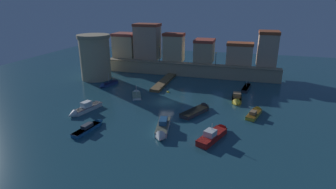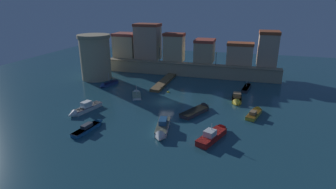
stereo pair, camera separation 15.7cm
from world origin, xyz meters
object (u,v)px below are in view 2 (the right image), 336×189
at_px(fortress_tower, 95,57).
at_px(moored_boat_5, 107,84).
at_px(moored_boat_3, 199,110).
at_px(quay_lamp_0, 160,52).
at_px(moored_boat_7, 84,109).
at_px(moored_boat_4, 247,87).
at_px(quay_lamp_1, 216,56).
at_px(moored_boat_2, 237,100).
at_px(moored_boat_0, 91,126).
at_px(moored_boat_9, 255,112).
at_px(moored_boat_6, 136,94).
at_px(moored_boat_1, 215,134).
at_px(mooring_buoy_0, 168,92).
at_px(moored_boat_8, 162,129).

bearing_deg(fortress_tower, moored_boat_5, -41.69).
bearing_deg(moored_boat_3, quay_lamp_0, 59.07).
bearing_deg(moored_boat_7, moored_boat_5, -152.17).
xyz_separation_m(quay_lamp_0, moored_boat_4, (21.65, -6.47, -5.36)).
bearing_deg(quay_lamp_1, moored_boat_2, -69.16).
distance_m(quay_lamp_0, moored_boat_0, 33.23).
distance_m(moored_boat_5, moored_boat_9, 31.79).
bearing_deg(moored_boat_5, fortress_tower, -114.75).
relative_size(fortress_tower, quay_lamp_1, 3.36).
bearing_deg(moored_boat_3, moored_boat_5, 94.85).
bearing_deg(moored_boat_9, moored_boat_6, 98.79).
distance_m(moored_boat_2, moored_boat_3, 8.83).
bearing_deg(moored_boat_1, mooring_buoy_0, 56.14).
distance_m(moored_boat_0, moored_boat_8, 10.47).
height_order(moored_boat_8, mooring_buoy_0, moored_boat_8).
relative_size(moored_boat_1, moored_boat_8, 1.01).
bearing_deg(moored_boat_2, moored_boat_3, -43.19).
bearing_deg(fortress_tower, moored_boat_4, 3.76).
height_order(moored_boat_1, moored_boat_6, moored_boat_6).
height_order(fortress_tower, quay_lamp_0, fortress_tower).
relative_size(moored_boat_8, moored_boat_9, 1.20).
relative_size(moored_boat_3, moored_boat_4, 1.03).
height_order(moored_boat_2, moored_boat_8, moored_boat_8).
xyz_separation_m(fortress_tower, moored_boat_4, (34.64, 2.27, -4.94)).
distance_m(quay_lamp_0, moored_boat_8, 33.01).
relative_size(fortress_tower, mooring_buoy_0, 18.53).
height_order(quay_lamp_0, moored_boat_5, quay_lamp_0).
relative_size(moored_boat_1, moored_boat_4, 1.05).
bearing_deg(fortress_tower, quay_lamp_1, 17.92).
bearing_deg(moored_boat_8, fortress_tower, -143.71).
height_order(moored_boat_2, moored_boat_3, moored_boat_2).
distance_m(moored_boat_6, moored_boat_7, 11.39).
height_order(moored_boat_1, moored_boat_2, moored_boat_1).
xyz_separation_m(quay_lamp_0, quay_lamp_1, (14.04, 0.00, -0.46)).
bearing_deg(moored_boat_9, moored_boat_1, 167.44).
bearing_deg(moored_boat_9, moored_boat_5, 93.42).
bearing_deg(mooring_buoy_0, moored_boat_3, -46.70).
distance_m(moored_boat_6, moored_boat_8, 16.38).
height_order(moored_boat_6, moored_boat_8, moored_boat_6).
bearing_deg(moored_boat_2, fortress_tower, -103.15).
bearing_deg(moored_boat_4, moored_boat_7, 137.85).
relative_size(fortress_tower, moored_boat_9, 1.75).
xyz_separation_m(quay_lamp_1, moored_boat_3, (0.03, -22.08, -4.88)).
distance_m(moored_boat_0, moored_boat_7, 6.87).
bearing_deg(moored_boat_3, moored_boat_2, -15.05).
relative_size(moored_boat_0, moored_boat_7, 0.90).
distance_m(quay_lamp_1, mooring_buoy_0, 16.67).
xyz_separation_m(moored_boat_2, mooring_buoy_0, (-13.67, 1.69, -0.43)).
bearing_deg(fortress_tower, moored_boat_2, -11.56).
distance_m(quay_lamp_1, moored_boat_8, 31.48).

